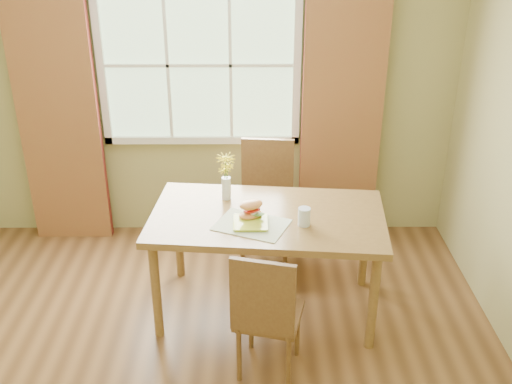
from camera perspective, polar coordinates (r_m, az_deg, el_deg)
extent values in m
cube|color=brown|center=(3.95, -6.76, -17.18)|extent=(4.20, 3.80, 0.02)
cube|color=tan|center=(4.97, -5.32, 10.38)|extent=(4.20, 0.02, 2.70)
cube|color=#A2C595|center=(4.90, -5.43, 11.98)|extent=(1.50, 0.02, 1.20)
cube|color=white|center=(5.06, -5.16, 4.96)|extent=(1.62, 0.04, 0.06)
cube|color=white|center=(5.00, -14.58, 11.56)|extent=(0.06, 0.04, 1.32)
cube|color=white|center=(4.86, 3.94, 11.93)|extent=(0.06, 0.04, 1.32)
cube|color=white|center=(4.88, -5.45, 11.90)|extent=(1.50, 0.03, 0.02)
cube|color=maroon|center=(5.15, -18.28, 6.82)|extent=(0.65, 0.08, 2.20)
cube|color=maroon|center=(4.95, 8.16, 7.15)|extent=(0.65, 0.08, 2.20)
cube|color=olive|center=(4.06, 1.11, -2.47)|extent=(1.65, 1.03, 0.05)
cylinder|color=olive|center=(4.06, -9.49, -9.25)|extent=(0.06, 0.06, 0.72)
cylinder|color=olive|center=(3.98, 11.09, -10.25)|extent=(0.06, 0.06, 0.72)
cylinder|color=olive|center=(4.66, -7.38, -4.10)|extent=(0.06, 0.06, 0.72)
cylinder|color=olive|center=(4.58, 10.31, -4.86)|extent=(0.06, 0.06, 0.72)
cube|color=brown|center=(3.73, 1.28, -11.65)|extent=(0.46, 0.46, 0.04)
cube|color=brown|center=(3.43, 0.69, -9.90)|extent=(0.37, 0.12, 0.49)
cylinder|color=brown|center=(3.77, -1.63, -15.24)|extent=(0.03, 0.03, 0.39)
cylinder|color=brown|center=(3.72, 3.10, -15.96)|extent=(0.03, 0.03, 0.39)
cylinder|color=brown|center=(4.00, -0.46, -12.43)|extent=(0.03, 0.03, 0.39)
cylinder|color=brown|center=(3.95, 3.96, -13.05)|extent=(0.03, 0.03, 0.39)
cube|color=brown|center=(4.75, 0.91, -2.04)|extent=(0.46, 0.46, 0.04)
cube|color=brown|center=(4.79, 1.10, 2.07)|extent=(0.42, 0.07, 0.54)
cylinder|color=brown|center=(4.73, -1.32, -5.42)|extent=(0.04, 0.04, 0.43)
cylinder|color=brown|center=(4.71, 2.80, -5.60)|extent=(0.04, 0.04, 0.43)
cylinder|color=brown|center=(5.02, -0.89, -3.41)|extent=(0.04, 0.04, 0.43)
cylinder|color=brown|center=(5.00, 2.97, -3.57)|extent=(0.04, 0.04, 0.43)
cube|color=silver|center=(3.92, -0.42, -3.14)|extent=(0.54, 0.48, 0.01)
cube|color=#B9D034|center=(3.92, -0.54, -3.01)|extent=(0.23, 0.23, 0.01)
ellipsoid|color=#E9A34F|center=(3.96, -0.53, -2.16)|extent=(0.20, 0.17, 0.04)
ellipsoid|color=#4C8C2D|center=(3.94, 0.14, -2.12)|extent=(0.09, 0.06, 0.01)
cylinder|color=red|center=(3.95, -0.61, -1.73)|extent=(0.09, 0.09, 0.01)
cylinder|color=red|center=(3.95, -0.16, -1.58)|extent=(0.08, 0.08, 0.01)
ellipsoid|color=#E9A34F|center=(3.93, -0.48, -1.21)|extent=(0.20, 0.17, 0.06)
cylinder|color=silver|center=(3.91, 4.61, -2.36)|extent=(0.08, 0.08, 0.12)
cylinder|color=silver|center=(3.91, 4.61, -2.49)|extent=(0.07, 0.07, 0.10)
cylinder|color=silver|center=(4.23, -2.85, 0.37)|extent=(0.07, 0.07, 0.16)
cylinder|color=silver|center=(4.25, -2.83, -0.13)|extent=(0.06, 0.06, 0.08)
cylinder|color=#3D7028|center=(4.20, -2.87, 1.26)|extent=(0.01, 0.01, 0.31)
cylinder|color=#3D7028|center=(4.21, -2.72, 0.88)|extent=(0.01, 0.01, 0.25)
cylinder|color=#3D7028|center=(4.23, -2.97, 0.75)|extent=(0.01, 0.01, 0.22)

